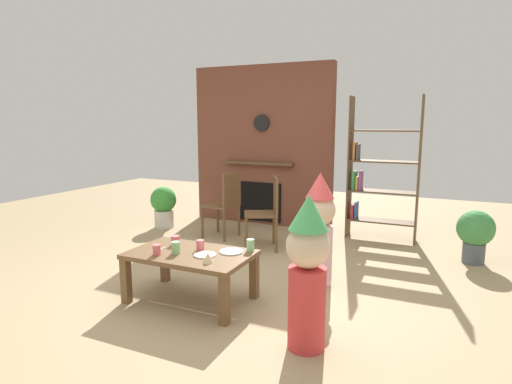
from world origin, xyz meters
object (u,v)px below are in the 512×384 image
(paper_cup_near_right, at_px, (176,248))
(potted_plant_short, at_px, (164,205))
(birthday_cake_slice, at_px, (208,258))
(paper_cup_far_left, at_px, (200,245))
(paper_cup_near_left, at_px, (157,250))
(coffee_table, at_px, (190,260))
(child_in_pink, at_px, (319,226))
(dining_chair_left, at_px, (226,201))
(paper_plate_front, at_px, (205,255))
(paper_cup_center, at_px, (175,240))
(potted_plant_tall, at_px, (475,232))
(child_with_cone_hat, at_px, (308,269))
(dining_chair_middle, at_px, (268,208))
(paper_plate_rear, at_px, (231,252))
(paper_cup_far_right, at_px, (250,245))
(bookshelf, at_px, (378,174))

(paper_cup_near_right, bearing_deg, potted_plant_short, 129.14)
(birthday_cake_slice, bearing_deg, paper_cup_far_left, 132.22)
(paper_cup_near_left, bearing_deg, coffee_table, 38.72)
(child_in_pink, distance_m, dining_chair_left, 1.93)
(paper_plate_front, bearing_deg, coffee_table, 171.92)
(paper_cup_center, bearing_deg, potted_plant_short, 129.46)
(paper_cup_near_left, height_order, potted_plant_tall, potted_plant_tall)
(coffee_table, height_order, paper_cup_far_left, paper_cup_far_left)
(paper_cup_far_left, height_order, potted_plant_short, potted_plant_short)
(child_with_cone_hat, bearing_deg, paper_cup_near_right, 4.58)
(paper_cup_far_left, bearing_deg, paper_plate_front, -44.39)
(paper_cup_near_left, height_order, dining_chair_middle, dining_chair_middle)
(paper_cup_far_left, distance_m, paper_plate_rear, 0.29)
(coffee_table, height_order, child_with_cone_hat, child_with_cone_hat)
(paper_cup_near_right, bearing_deg, coffee_table, 40.58)
(paper_cup_far_right, bearing_deg, paper_plate_front, -136.69)
(coffee_table, bearing_deg, dining_chair_left, 109.72)
(bookshelf, relative_size, birthday_cake_slice, 19.00)
(paper_plate_rear, distance_m, potted_plant_short, 2.86)
(bookshelf, distance_m, paper_cup_far_right, 2.60)
(coffee_table, height_order, paper_plate_front, paper_plate_front)
(paper_plate_rear, relative_size, potted_plant_tall, 0.34)
(paper_cup_far_right, distance_m, dining_chair_middle, 1.51)
(paper_plate_front, relative_size, dining_chair_middle, 0.21)
(paper_cup_near_left, relative_size, child_in_pink, 0.08)
(paper_cup_center, distance_m, paper_plate_rear, 0.57)
(paper_cup_near_left, relative_size, potted_plant_short, 0.15)
(paper_cup_near_right, height_order, paper_plate_front, paper_cup_near_right)
(bookshelf, bearing_deg, paper_cup_center, -118.57)
(potted_plant_short, bearing_deg, coffee_table, -48.28)
(potted_plant_tall, bearing_deg, paper_cup_near_left, -137.53)
(dining_chair_left, height_order, potted_plant_tall, dining_chair_left)
(paper_plate_front, bearing_deg, paper_cup_center, 159.55)
(dining_chair_middle, relative_size, potted_plant_short, 1.47)
(paper_cup_far_right, bearing_deg, potted_plant_tall, 45.49)
(potted_plant_tall, bearing_deg, paper_cup_near_right, -137.28)
(bookshelf, bearing_deg, coffee_table, -113.19)
(coffee_table, xyz_separation_m, potted_plant_short, (-1.82, 2.04, -0.03))
(birthday_cake_slice, bearing_deg, paper_cup_center, 150.68)
(child_with_cone_hat, relative_size, potted_plant_tall, 1.82)
(coffee_table, xyz_separation_m, child_in_pink, (0.91, 0.84, 0.21))
(coffee_table, xyz_separation_m, dining_chair_middle, (0.02, 1.70, 0.14))
(dining_chair_left, bearing_deg, paper_cup_far_right, 130.35)
(coffee_table, height_order, paper_plate_rear, paper_plate_rear)
(potted_plant_short, bearing_deg, potted_plant_tall, 1.58)
(bookshelf, relative_size, paper_cup_center, 21.73)
(paper_cup_near_right, xyz_separation_m, birthday_cake_slice, (0.37, -0.09, -0.01))
(paper_cup_near_right, bearing_deg, potted_plant_tall, 42.72)
(coffee_table, xyz_separation_m, paper_cup_near_left, (-0.22, -0.18, 0.11))
(child_in_pink, distance_m, dining_chair_middle, 1.25)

